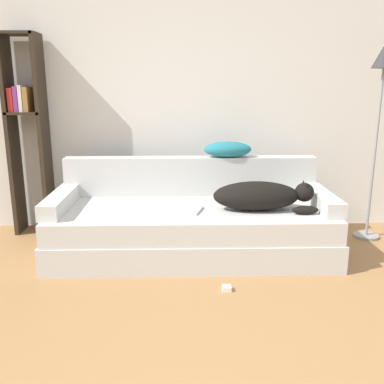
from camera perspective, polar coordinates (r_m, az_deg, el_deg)
name	(u,v)px	position (r m, az deg, el deg)	size (l,w,h in m)	color
wall_back	(185,85)	(4.08, -1.00, 14.12)	(8.03, 0.06, 2.70)	silver
couch	(192,230)	(3.51, -0.04, -5.14)	(2.25, 0.94, 0.39)	silver
couch_backrest	(191,176)	(3.80, -0.19, 2.14)	(2.21, 0.15, 0.34)	silver
couch_arm_left	(60,201)	(3.56, -17.16, -1.15)	(0.15, 0.75, 0.12)	silver
couch_arm_right	(321,199)	(3.61, 16.85, -0.92)	(0.15, 0.75, 0.12)	silver
dog	(261,196)	(3.39, 9.15, -0.51)	(0.80, 0.31, 0.23)	black
laptop	(182,209)	(3.36, -1.36, -2.33)	(0.35, 0.30, 0.02)	silver
throw_pillow	(228,149)	(3.76, 4.77, 5.69)	(0.42, 0.21, 0.14)	teal
bookshelf	(27,126)	(4.15, -21.18, 8.21)	(0.32, 0.26, 1.79)	#2D2319
floor_lamp	(382,85)	(4.01, 24.00, 12.94)	(0.22, 0.22, 1.69)	gray
power_adapter	(227,288)	(2.97, 4.64, -12.67)	(0.06, 0.06, 0.03)	silver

